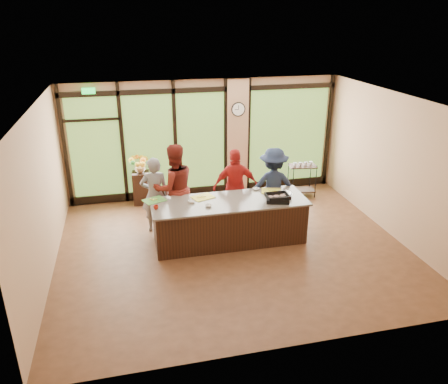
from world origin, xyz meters
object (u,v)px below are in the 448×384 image
island_base (229,222)px  roasting_pan (277,199)px  cook_left (155,195)px  cook_right (273,186)px  flower_stand (142,188)px  bar_cart (302,176)px

island_base → roasting_pan: bearing=-14.2°
cook_left → roasting_pan: bearing=160.5°
cook_right → cook_left: bearing=6.6°
cook_left → roasting_pan: (2.40, -1.09, 0.12)m
cook_left → island_base: bearing=154.5°
cook_left → flower_stand: bearing=-76.7°
flower_stand → bar_cart: size_ratio=0.88×
island_base → cook_right: bearing=30.6°
cook_right → bar_cart: size_ratio=1.86×
island_base → roasting_pan: 1.11m
cook_left → flower_stand: cook_left is taller
flower_stand → cook_right: bearing=-26.6°
flower_stand → bar_cart: 4.13m
island_base → cook_right: 1.44m
roasting_pan → bar_cart: 2.66m
cook_right → bar_cart: (1.24, 1.24, -0.31)m
cook_right → island_base: bearing=40.6°
cook_left → roasting_pan: 2.64m
island_base → cook_left: 1.73m
cook_right → flower_stand: 3.38m
bar_cart → roasting_pan: bearing=-115.2°
roasting_pan → flower_stand: roasting_pan is taller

